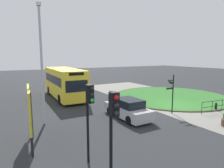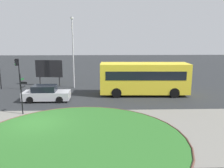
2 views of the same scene
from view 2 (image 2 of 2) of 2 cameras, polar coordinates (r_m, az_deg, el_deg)
name	(u,v)px [view 2 (image 2 of 2)]	position (r m, az deg, el deg)	size (l,w,h in m)	color
ground	(35,124)	(17.64, -18.09, -9.13)	(120.00, 120.00, 0.00)	#282B2D
sidewalk_paving	(28,132)	(16.25, -19.62, -11.00)	(32.00, 8.89, 0.02)	gray
grass_island	(77,140)	(14.32, -8.44, -13.39)	(12.81, 12.81, 0.10)	#2D6B28
grass_kerb_ring	(77,140)	(14.32, -8.44, -13.37)	(13.12, 13.12, 0.11)	brown
signpost_directional	(22,91)	(19.57, -21.05, -1.67)	(0.59, 0.77, 3.26)	black
bus_yellow	(144,78)	(24.53, 7.80, 1.42)	(9.12, 2.93, 3.32)	yellow
car_near_lane	(46,94)	(23.08, -15.69, -2.29)	(4.35, 1.79, 1.51)	#B7B7BC
traffic_light_near	(17,67)	(28.81, -21.97, 3.85)	(0.49, 0.30, 3.54)	black
lamppost_tall	(73,51)	(27.84, -9.44, 7.96)	(0.32, 0.32, 8.16)	#B7B7BC
billboard_right	(49,69)	(29.88, -15.03, 3.50)	(3.36, 0.49, 3.18)	black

